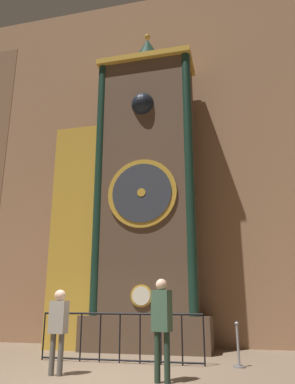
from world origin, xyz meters
The scene contains 7 objects.
ground_plane centered at (0.00, 0.00, 0.00)m, with size 28.00×28.00×0.00m, color #75604C.
cathedral_back_wall centered at (-0.09, 5.27, 6.76)m, with size 24.00×0.32×13.54m.
clock_tower centered at (-0.43, 4.04, 4.60)m, with size 5.00×1.82×10.94m.
railing_fence centered at (-0.05, 1.77, 0.62)m, with size 4.04×0.05×1.13m.
visitor_near centered at (-0.79, 0.00, 0.99)m, with size 0.35×0.24×1.63m.
visitor_far centered at (1.38, -0.17, 1.09)m, with size 0.39×0.31×1.81m.
stanchion_post centered at (2.70, 1.81, 0.30)m, with size 0.28×0.28×0.95m.
Camera 1 is at (2.85, -7.34, 1.41)m, focal length 35.00 mm.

